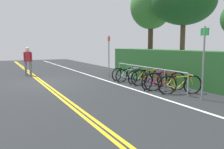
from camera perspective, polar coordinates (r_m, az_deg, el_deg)
The scene contains 18 objects.
ground_plane at distance 12.51m, azimuth -15.81°, elevation -1.89°, with size 37.34×12.53×0.05m, color #232628.
centre_line_yellow_inner at distance 12.49m, azimuth -16.18°, elevation -1.79°, with size 33.61×0.10×0.00m, color gold.
centre_line_yellow_outer at distance 12.52m, azimuth -15.45°, elevation -1.75°, with size 33.61×0.10×0.00m, color gold.
bike_lane_stripe_white at distance 13.36m, azimuth -2.77°, elevation -0.97°, with size 33.61×0.12×0.00m, color white.
bike_rack at distance 11.21m, azimuth 7.95°, elevation 0.63°, with size 5.37×0.05×0.85m.
bicycle_0 at distance 13.02m, azimuth 2.81°, elevation 0.25°, with size 0.62×1.69×0.69m.
bicycle_1 at distance 12.35m, azimuth 4.04°, elevation -0.11°, with size 0.46×1.67×0.70m.
bicycle_2 at distance 11.93m, azimuth 6.42°, elevation -0.43°, with size 0.63×1.61×0.68m.
bicycle_3 at distance 11.24m, azimuth 8.64°, elevation -0.63°, with size 0.54×1.72×0.79m.
bicycle_4 at distance 10.60m, azimuth 9.87°, elevation -1.27°, with size 0.67×1.71×0.73m.
bicycle_5 at distance 10.10m, azimuth 12.22°, elevation -1.56°, with size 0.58×1.77×0.79m.
bicycle_6 at distance 9.54m, azimuth 15.45°, elevation -2.27°, with size 0.64×1.65×0.75m.
pedestrian at distance 15.44m, azimuth -18.88°, elevation 3.37°, with size 0.32×0.47×1.70m.
sign_post_near at distance 14.04m, azimuth -0.74°, elevation 5.16°, with size 0.36×0.07×2.34m.
sign_post_far at distance 8.67m, azimuth 20.45°, elevation 3.96°, with size 0.36×0.06×2.43m.
hedge_backdrop at distance 11.24m, azimuth 20.26°, elevation 1.13°, with size 14.32×1.31×1.57m, color #235626.
tree_near_left at distance 16.49m, azimuth 9.02°, elevation 15.11°, with size 2.65×2.65×5.67m.
tree_mid at distance 14.74m, azimuth 16.30°, elevation 16.03°, with size 3.53×3.53×5.60m.
Camera 1 is at (12.19, -2.07, 1.84)m, focal length 39.52 mm.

